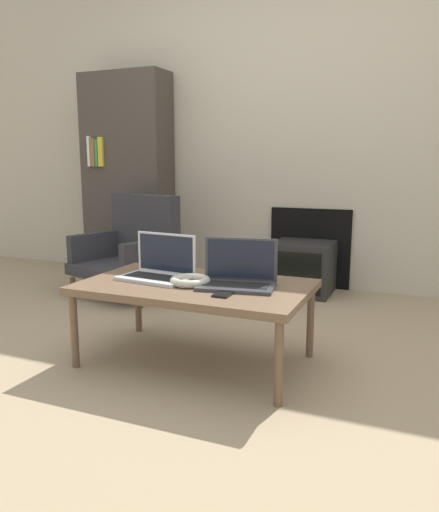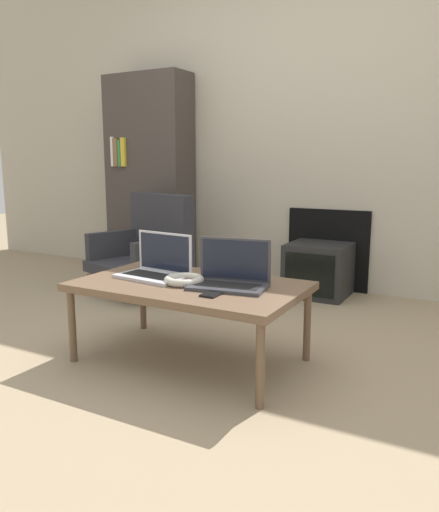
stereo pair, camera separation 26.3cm
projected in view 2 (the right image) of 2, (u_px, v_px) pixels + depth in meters
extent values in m
plane|color=#998466|center=(177.00, 369.00, 2.36)|extent=(14.00, 14.00, 0.00)
cube|color=#B7AD99|center=(313.00, 117.00, 3.75)|extent=(7.00, 0.06, 2.60)
cube|color=black|center=(328.00, 250.00, 3.82)|extent=(0.63, 0.03, 0.61)
cube|color=brown|center=(190.00, 286.00, 2.39)|extent=(1.08, 0.64, 0.04)
cylinder|color=brown|center=(72.00, 326.00, 2.42)|extent=(0.04, 0.04, 0.36)
cylinder|color=brown|center=(260.00, 366.00, 1.95)|extent=(0.04, 0.04, 0.36)
cylinder|color=brown|center=(143.00, 299.00, 2.91)|extent=(0.04, 0.04, 0.36)
cylinder|color=brown|center=(307.00, 325.00, 2.43)|extent=(0.04, 0.04, 0.36)
cube|color=silver|center=(152.00, 277.00, 2.48)|extent=(0.37, 0.25, 0.02)
cube|color=black|center=(152.00, 275.00, 2.48)|extent=(0.31, 0.15, 0.00)
cube|color=silver|center=(165.00, 252.00, 2.54)|extent=(0.35, 0.05, 0.20)
cube|color=black|center=(164.00, 252.00, 2.54)|extent=(0.32, 0.04, 0.18)
cube|color=#38383D|center=(228.00, 287.00, 2.28)|extent=(0.38, 0.26, 0.02)
cube|color=black|center=(228.00, 285.00, 2.27)|extent=(0.31, 0.16, 0.00)
cube|color=#38383D|center=(235.00, 259.00, 2.35)|extent=(0.34, 0.06, 0.20)
cube|color=black|center=(234.00, 260.00, 2.35)|extent=(0.32, 0.05, 0.18)
torus|color=beige|center=(184.00, 280.00, 2.37)|extent=(0.19, 0.19, 0.04)
cube|color=black|center=(213.00, 294.00, 2.17)|extent=(0.07, 0.12, 0.01)
cube|color=black|center=(318.00, 269.00, 3.65)|extent=(0.43, 0.42, 0.38)
cube|color=black|center=(309.00, 275.00, 3.47)|extent=(0.35, 0.01, 0.30)
cube|color=#2D2D33|center=(138.00, 267.00, 3.68)|extent=(0.78, 0.71, 0.08)
cube|color=#2D2D33|center=(161.00, 226.00, 3.78)|extent=(0.65, 0.29, 0.49)
cube|color=#2D2D33|center=(115.00, 244.00, 3.86)|extent=(0.20, 0.48, 0.20)
cube|color=#2D2D33|center=(162.00, 254.00, 3.45)|extent=(0.20, 0.48, 0.20)
cylinder|color=#4C3828|center=(90.00, 285.00, 3.64)|extent=(0.04, 0.04, 0.16)
cylinder|color=#4C3828|center=(151.00, 294.00, 3.38)|extent=(0.04, 0.04, 0.16)
cylinder|color=#4C3828|center=(128.00, 273.00, 4.03)|extent=(0.04, 0.04, 0.16)
cylinder|color=#4C3828|center=(186.00, 281.00, 3.76)|extent=(0.04, 0.04, 0.16)
cube|color=#3F3833|center=(150.00, 176.00, 4.31)|extent=(0.74, 0.30, 1.69)
cube|color=silver|center=(112.00, 152.00, 4.26)|extent=(0.02, 0.02, 0.25)
cube|color=brown|center=(116.00, 153.00, 4.24)|extent=(0.04, 0.02, 0.23)
cube|color=#337F42|center=(120.00, 153.00, 4.22)|extent=(0.03, 0.02, 0.22)
cube|color=gold|center=(123.00, 152.00, 4.20)|extent=(0.04, 0.02, 0.24)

